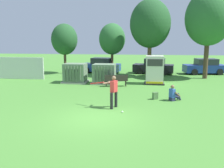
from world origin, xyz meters
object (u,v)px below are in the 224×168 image
backpack (155,96)px  parked_car_leftmost (101,66)px  transformer_west (75,73)px  transformer_mid_west (104,74)px  sports_ball (122,112)px  batter (113,90)px  parked_car_left_of_center (154,67)px  parked_car_right_of_center (205,67)px  park_bench (116,80)px  seated_spectator (173,94)px  generator_enclosure (155,70)px

backpack → parked_car_leftmost: 12.87m
transformer_west → transformer_mid_west: (2.51, -0.11, 0.00)m
sports_ball → parked_car_leftmost: bearing=104.2°
batter → parked_car_left_of_center: bearing=79.6°
transformer_west → parked_car_right_of_center: same height
transformer_west → parked_car_left_of_center: (6.72, 6.54, -0.04)m
park_bench → parked_car_right_of_center: 11.75m
seated_spectator → backpack: size_ratio=2.19×
backpack → parked_car_right_of_center: 13.24m
sports_ball → parked_car_left_of_center: bearing=82.4°
parked_car_leftmost → parked_car_right_of_center: (11.02, 0.37, 0.00)m
parked_car_leftmost → parked_car_left_of_center: bearing=-0.1°
generator_enclosure → parked_car_right_of_center: generator_enclosure is taller
generator_enclosure → seated_spectator: bearing=-80.2°
transformer_west → seated_spectator: bearing=-34.9°
sports_ball → backpack: backpack is taller
transformer_west → backpack: transformer_west is taller
seated_spectator → parked_car_leftmost: 13.51m
generator_enclosure → sports_ball: size_ratio=25.56×
park_bench → sports_ball: park_bench is taller
generator_enclosure → parked_car_right_of_center: 8.59m
transformer_west → batter: bearing=-60.4°
transformer_mid_west → batter: 7.43m
transformer_mid_west → parked_car_left_of_center: (4.22, 6.64, -0.04)m
generator_enclosure → parked_car_left_of_center: bearing=88.8°
parked_car_left_of_center → transformer_mid_west: bearing=-122.4°
batter → parked_car_right_of_center: bearing=61.1°
park_bench → seated_spectator: size_ratio=1.91×
batter → backpack: 3.32m
park_bench → parked_car_left_of_center: 8.42m
transformer_mid_west → parked_car_leftmost: same height
transformer_west → parked_car_leftmost: same height
batter → backpack: batter is taller
seated_spectator → parked_car_right_of_center: 12.99m
generator_enclosure → batter: size_ratio=1.32×
transformer_mid_west → sports_ball: size_ratio=23.33×
transformer_mid_west → parked_car_right_of_center: same height
generator_enclosure → park_bench: (-2.97, -1.57, -0.60)m
backpack → sports_ball: bearing=-119.3°
backpack → parked_car_right_of_center: parked_car_right_of_center is taller
transformer_mid_west → batter: size_ratio=1.21×
batter → seated_spectator: size_ratio=1.81×
parked_car_leftmost → parked_car_right_of_center: bearing=1.9°
batter → parked_car_leftmost: 14.25m
sports_ball → batter: bearing=125.6°
seated_spectator → transformer_west: bearing=145.1°
parked_car_right_of_center → park_bench: bearing=-135.7°
batter → seated_spectator: 4.02m
transformer_mid_west → sports_ball: (2.25, -8.06, -0.74)m
batter → backpack: (2.31, 2.25, -0.76)m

